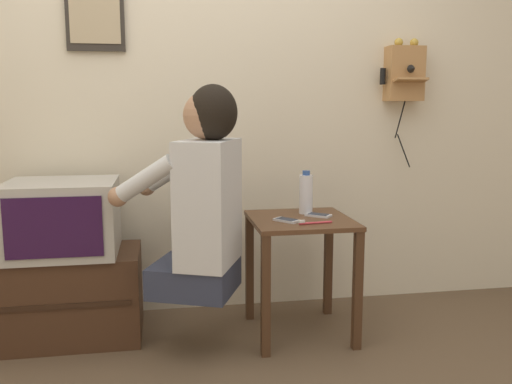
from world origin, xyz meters
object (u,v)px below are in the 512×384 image
object	(u,v)px
toothbrush	(313,222)
television	(62,218)
cell_phone_spare	(318,215)
water_bottle	(306,194)
person	(203,195)
wall_phone_antique	(404,73)
cell_phone_held	(287,220)

from	to	relation	value
toothbrush	television	bearing A→B (deg)	69.69
cell_phone_spare	water_bottle	world-z (taller)	water_bottle
person	wall_phone_antique	world-z (taller)	wall_phone_antique
cell_phone_spare	water_bottle	size ratio (longest dim) A/B	0.61
person	toothbrush	distance (m)	0.53
television	wall_phone_antique	size ratio (longest dim) A/B	0.71
wall_phone_antique	cell_phone_spare	size ratio (longest dim) A/B	5.37
toothbrush	cell_phone_held	bearing A→B (deg)	47.68
toothbrush	person	bearing A→B (deg)	81.90
cell_phone_held	water_bottle	bearing A→B (deg)	12.41
person	wall_phone_antique	bearing A→B (deg)	-44.11
television	wall_phone_antique	distance (m)	1.97
television	water_bottle	size ratio (longest dim) A/B	2.32
cell_phone_held	wall_phone_antique	bearing A→B (deg)	-8.90
cell_phone_held	cell_phone_spare	xyz separation A→B (m)	(0.18, 0.09, 0.00)
person	water_bottle	bearing A→B (deg)	-43.56
cell_phone_held	television	bearing A→B (deg)	130.56
person	wall_phone_antique	distance (m)	1.40
water_bottle	toothbrush	size ratio (longest dim) A/B	1.33
person	cell_phone_held	world-z (taller)	person
toothbrush	water_bottle	bearing A→B (deg)	-14.32
person	toothbrush	size ratio (longest dim) A/B	5.73
cell_phone_spare	water_bottle	bearing A→B (deg)	65.33
cell_phone_held	cell_phone_spare	world-z (taller)	same
television	cell_phone_held	distance (m)	1.07
wall_phone_antique	person	bearing A→B (deg)	-156.41
person	cell_phone_spare	bearing A→B (deg)	-52.80
television	cell_phone_spare	world-z (taller)	television
person	water_bottle	distance (m)	0.60
water_bottle	person	bearing A→B (deg)	-155.86
wall_phone_antique	water_bottle	size ratio (longest dim) A/B	3.27
wall_phone_antique	cell_phone_held	xyz separation A→B (m)	(-0.77, -0.44, -0.72)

